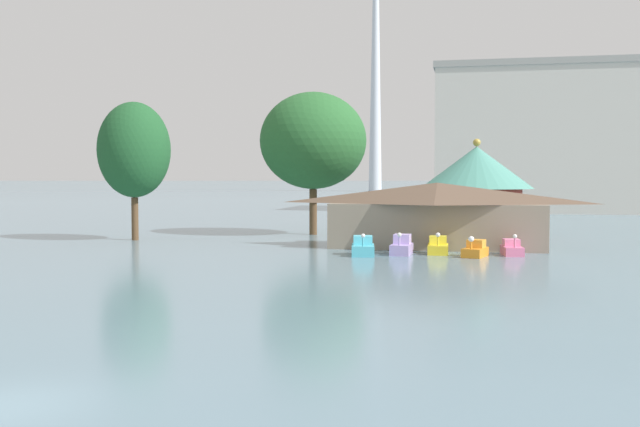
% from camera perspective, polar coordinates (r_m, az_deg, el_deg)
% --- Properties ---
extents(ground_plane, '(2000.00, 2000.00, 0.00)m').
position_cam_1_polar(ground_plane, '(20.21, -22.97, -13.58)').
color(ground_plane, slate).
extents(pedal_boat_cyan, '(2.02, 3.13, 1.65)m').
position_cam_1_polar(pedal_boat_cyan, '(53.11, 3.33, -2.64)').
color(pedal_boat_cyan, '#4CB7CC').
rests_on(pedal_boat_cyan, ground).
extents(pedal_boat_lavender, '(1.51, 2.78, 1.67)m').
position_cam_1_polar(pedal_boat_lavender, '(53.91, 6.32, -2.54)').
color(pedal_boat_lavender, '#B299D8').
rests_on(pedal_boat_lavender, ground).
extents(pedal_boat_yellow, '(1.58, 2.78, 1.64)m').
position_cam_1_polar(pedal_boat_yellow, '(54.75, 9.09, -2.55)').
color(pedal_boat_yellow, yellow).
rests_on(pedal_boat_yellow, ground).
extents(pedal_boat_orange, '(1.95, 2.75, 1.53)m').
position_cam_1_polar(pedal_boat_orange, '(53.17, 11.88, -2.76)').
color(pedal_boat_orange, orange).
rests_on(pedal_boat_orange, ground).
extents(pedal_boat_pink, '(1.63, 2.76, 1.59)m').
position_cam_1_polar(pedal_boat_pink, '(54.91, 14.58, -2.64)').
color(pedal_boat_pink, pink).
rests_on(pedal_boat_pink, ground).
extents(boathouse, '(17.93, 7.15, 5.17)m').
position_cam_1_polar(boathouse, '(59.44, 9.03, 0.00)').
color(boathouse, gray).
rests_on(boathouse, ground).
extents(green_roof_pavilion, '(10.23, 10.23, 9.09)m').
position_cam_1_polar(green_roof_pavilion, '(68.84, 11.97, 2.00)').
color(green_roof_pavilion, '#993328').
rests_on(green_roof_pavilion, ground).
extents(shoreline_tree_tall_left, '(6.39, 6.39, 12.23)m').
position_cam_1_polar(shoreline_tree_tall_left, '(67.48, -14.15, 4.77)').
color(shoreline_tree_tall_left, brown).
rests_on(shoreline_tree_tall_left, ground).
extents(shoreline_tree_mid, '(10.32, 10.32, 13.80)m').
position_cam_1_polar(shoreline_tree_mid, '(71.78, -0.53, 5.63)').
color(shoreline_tree_mid, brown).
rests_on(shoreline_tree_mid, ground).
extents(background_building_block, '(31.26, 20.25, 23.37)m').
position_cam_1_polar(background_building_block, '(125.75, 16.10, 5.52)').
color(background_building_block, beige).
rests_on(background_building_block, ground).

